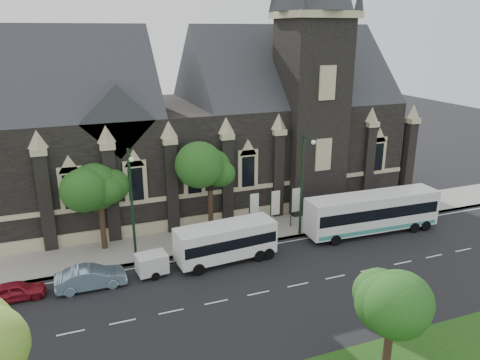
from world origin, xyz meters
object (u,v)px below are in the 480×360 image
tree_walk_left (101,181)px  sedan (91,277)px  car_far_red (16,291)px  tree_park_east (394,294)px  banner_flag_left (253,208)px  tree_walk_right (211,168)px  tour_coach (372,212)px  banner_flag_center (274,205)px  box_trailer (152,263)px  street_lamp_near (303,180)px  shuttle_bus (226,240)px  banner_flag_right (294,203)px  street_lamp_mid (132,201)px

tree_walk_left → sedan: (-1.65, -5.88, -4.96)m
tree_walk_left → car_far_red: 9.91m
tree_park_east → car_far_red: tree_park_east is taller
banner_flag_left → tree_walk_right: bearing=150.9°
tree_walk_right → tour_coach: 14.41m
banner_flag_center → box_trailer: 12.24m
tree_walk_left → street_lamp_near: (15.80, -3.61, -0.62)m
tree_walk_left → street_lamp_near: size_ratio=0.85×
car_far_red → tree_walk_left: bearing=-48.8°
banner_flag_left → banner_flag_center: (2.00, 0.00, 0.00)m
shuttle_bus → box_trailer: shuttle_bus is taller
banner_flag_left → tour_coach: size_ratio=0.33×
banner_flag_right → box_trailer: bearing=-163.6°
tour_coach → shuttle_bus: bearing=-176.4°
street_lamp_mid → box_trailer: (0.80, -2.06, -4.18)m
banner_flag_left → box_trailer: 10.39m
banner_flag_right → tree_walk_right: bearing=166.4°
tree_park_east → shuttle_bus: 15.26m
tree_park_east → tree_walk_right: tree_walk_right is taller
banner_flag_right → car_far_red: size_ratio=1.09×
street_lamp_near → box_trailer: (-13.20, -2.06, -4.18)m
box_trailer → tree_park_east: bearing=-62.7°
tree_park_east → shuttle_bus: size_ratio=0.80×
shuttle_bus → tree_walk_right: bearing=78.4°
tree_walk_left → shuttle_bus: (8.33, -5.49, -4.02)m
banner_flag_center → car_far_red: bearing=-169.1°
tree_park_east → street_lamp_mid: 19.32m
tree_walk_left → street_lamp_mid: 4.08m
street_lamp_near → tree_walk_right: bearing=151.9°
box_trailer → sedan: 4.25m
banner_flag_center → car_far_red: size_ratio=1.09×
street_lamp_mid → sedan: street_lamp_mid is taller
tree_walk_left → car_far_red: (-6.35, -5.65, -5.11)m
shuttle_bus → box_trailer: 5.79m
tree_walk_left → tour_coach: (21.91, -5.09, -3.82)m
street_lamp_near → banner_flag_left: 4.99m
street_lamp_mid → street_lamp_near: bearing=0.0°
street_lamp_mid → car_far_red: (-8.14, -2.04, -4.48)m
street_lamp_near → sedan: street_lamp_near is taller
tree_walk_right → street_lamp_mid: (-7.21, -3.62, -0.71)m
tree_park_east → banner_flag_right: bearing=77.4°
tree_walk_right → banner_flag_center: tree_walk_right is taller
tree_park_east → street_lamp_near: size_ratio=0.70×
banner_flag_left → street_lamp_near: bearing=-27.2°
tree_walk_left → sedan: bearing=-105.6°
banner_flag_left → car_far_red: bearing=-167.9°
banner_flag_left → tour_coach: (9.82, -3.39, -0.47)m
banner_flag_center → sedan: size_ratio=0.85×
tree_walk_right → banner_flag_left: size_ratio=1.95×
tree_park_east → car_far_red: 23.63m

